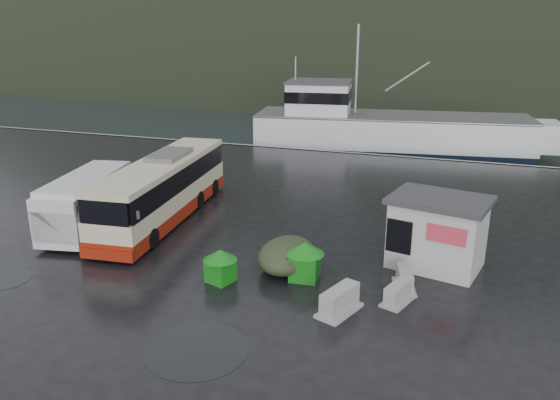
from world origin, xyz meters
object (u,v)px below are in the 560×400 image
(jersey_barrier_c, at_px, (404,288))
(jersey_barrier_a, at_px, (339,312))
(coach_bus, at_px, (165,218))
(dome_tent, at_px, (287,269))
(waste_bin_left, at_px, (221,281))
(ticket_kiosk, at_px, (434,266))
(fishing_trawler, at_px, (390,138))
(white_van, at_px, (91,229))
(jersey_barrier_b, at_px, (398,302))
(waste_bin_right, at_px, (304,279))

(jersey_barrier_c, bearing_deg, jersey_barrier_a, -127.42)
(jersey_barrier_a, bearing_deg, jersey_barrier_c, 52.58)
(coach_bus, height_order, dome_tent, coach_bus)
(waste_bin_left, relative_size, dome_tent, 0.42)
(ticket_kiosk, distance_m, fishing_trawler, 25.46)
(jersey_barrier_c, bearing_deg, coach_bus, 162.38)
(white_van, bearing_deg, coach_bus, 32.11)
(coach_bus, xyz_separation_m, fishing_trawler, (8.04, 23.46, 0.00))
(fishing_trawler, bearing_deg, ticket_kiosk, -86.29)
(coach_bus, bearing_deg, ticket_kiosk, -11.85)
(ticket_kiosk, xyz_separation_m, fishing_trawler, (-5.07, 24.95, 0.00))
(jersey_barrier_a, distance_m, jersey_barrier_b, 2.24)
(coach_bus, distance_m, jersey_barrier_b, 13.08)
(jersey_barrier_b, bearing_deg, fishing_trawler, 98.08)
(jersey_barrier_b, distance_m, jersey_barrier_c, 1.14)
(white_van, relative_size, jersey_barrier_b, 4.32)
(fishing_trawler, bearing_deg, coach_bus, -116.69)
(jersey_barrier_b, bearing_deg, waste_bin_right, 168.58)
(waste_bin_right, xyz_separation_m, ticket_kiosk, (4.65, 2.78, 0.00))
(dome_tent, xyz_separation_m, jersey_barrier_a, (2.72, -2.66, 0.00))
(waste_bin_left, xyz_separation_m, fishing_trawler, (2.52, 28.95, 0.00))
(coach_bus, xyz_separation_m, ticket_kiosk, (13.11, -1.49, 0.00))
(white_van, distance_m, jersey_barrier_a, 13.48)
(jersey_barrier_a, xyz_separation_m, fishing_trawler, (-2.24, 29.80, 0.00))
(dome_tent, bearing_deg, waste_bin_right, -33.42)
(waste_bin_right, height_order, jersey_barrier_a, waste_bin_right)
(waste_bin_right, distance_m, jersey_barrier_b, 3.69)
(coach_bus, relative_size, waste_bin_left, 8.72)
(coach_bus, height_order, ticket_kiosk, coach_bus)
(waste_bin_right, distance_m, dome_tent, 1.08)
(coach_bus, distance_m, waste_bin_left, 7.79)
(jersey_barrier_c, relative_size, fishing_trawler, 0.06)
(jersey_barrier_a, bearing_deg, waste_bin_left, 169.90)
(waste_bin_left, bearing_deg, waste_bin_right, 22.41)
(coach_bus, distance_m, white_van, 3.54)
(jersey_barrier_b, bearing_deg, coach_bus, 157.50)
(jersey_barrier_b, relative_size, fishing_trawler, 0.06)
(waste_bin_left, bearing_deg, white_van, 159.18)
(white_van, height_order, jersey_barrier_a, white_van)
(white_van, distance_m, ticket_kiosk, 15.75)
(ticket_kiosk, bearing_deg, white_van, -163.41)
(jersey_barrier_b, xyz_separation_m, jersey_barrier_c, (0.09, 1.14, 0.00))
(dome_tent, xyz_separation_m, ticket_kiosk, (5.55, 2.19, 0.00))
(waste_bin_right, xyz_separation_m, fishing_trawler, (-0.42, 27.73, 0.00))
(white_van, bearing_deg, jersey_barrier_c, -16.06)
(waste_bin_left, distance_m, jersey_barrier_b, 6.58)
(jersey_barrier_c, bearing_deg, waste_bin_left, -166.29)
(white_van, xyz_separation_m, waste_bin_right, (11.08, -1.88, 0.00))
(waste_bin_right, bearing_deg, jersey_barrier_a, -48.60)
(jersey_barrier_b, xyz_separation_m, fishing_trawler, (-4.04, 28.46, 0.00))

